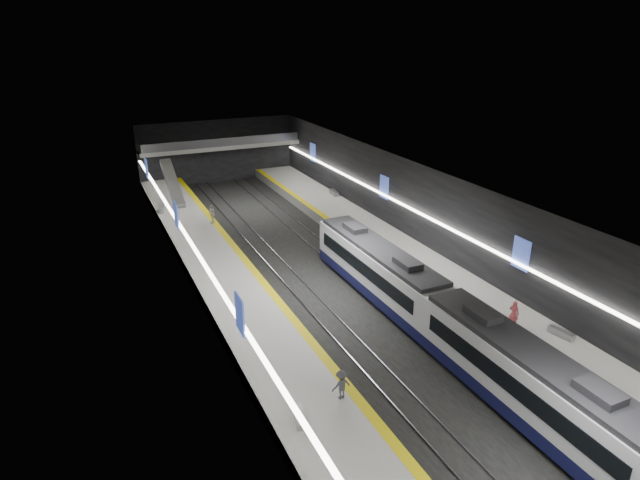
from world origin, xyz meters
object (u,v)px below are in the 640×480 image
passenger_left_a (212,214)px  bench_right_near (561,333)px  escalator (172,183)px  bench_left_far (161,209)px  bench_left_near (300,417)px  passenger_left_b (341,385)px  bench_right_far (334,193)px  passenger_right_a (514,314)px  train (439,314)px

passenger_left_a → bench_right_near: bearing=12.9°
escalator → bench_left_far: bearing=-119.0°
bench_left_near → passenger_left_b: size_ratio=0.98×
bench_left_near → passenger_left_b: passenger_left_b is taller
bench_left_near → bench_right_far: bearing=77.4°
bench_right_far → passenger_right_a: bearing=-87.2°
bench_left_far → bench_right_near: bearing=-50.4°
bench_left_near → bench_right_near: (17.75, 0.31, 0.01)m
passenger_left_a → passenger_left_b: bearing=-14.6°
passenger_left_b → train: bearing=-162.6°
bench_right_far → passenger_right_a: passenger_right_a is taller
bench_right_near → passenger_left_b: passenger_left_b is taller
bench_right_far → train: bearing=-96.4°
bench_left_far → bench_right_near: 39.87m
bench_left_far → bench_right_far: bench_left_far is taller
bench_left_near → bench_right_far: size_ratio=0.84×
bench_right_near → bench_left_far: bearing=108.5°
passenger_left_b → bench_right_far: bearing=-119.6°
passenger_left_a → passenger_left_b: size_ratio=1.11×
bench_right_near → passenger_left_b: (-15.15, 0.35, 0.61)m
passenger_right_a → bench_left_far: bearing=2.8°
escalator → bench_right_far: size_ratio=4.19×
train → bench_right_far: bearing=76.6°
bench_right_far → passenger_left_a: size_ratio=1.05×
escalator → bench_right_far: 18.07m
bench_left_far → bench_right_far: bearing=5.0°
bench_left_near → passenger_right_a: size_ratio=0.89×
bench_left_far → passenger_left_b: 35.09m
bench_left_near → bench_left_far: bearing=107.4°
train → passenger_right_a: (4.67, -1.56, -0.30)m
train → passenger_left_a: train is taller
train → passenger_left_a: bearing=107.3°
passenger_left_b → bench_right_near: bearing=174.6°
bench_left_near → bench_right_near: 17.75m
bench_left_near → passenger_right_a: bearing=24.9°
bench_right_near → passenger_right_a: size_ratio=0.93×
train → escalator: size_ratio=3.76×
escalator → bench_right_far: bearing=-19.1°
passenger_right_a → passenger_left_b: passenger_right_a is taller
bench_left_near → bench_right_near: bench_right_near is taller
passenger_right_a → passenger_left_a: 30.06m
escalator → passenger_left_a: size_ratio=4.40×
bench_left_far → bench_right_near: (18.60, -35.27, -0.03)m
bench_left_far → bench_right_far: size_ratio=1.01×
bench_right_near → passenger_right_a: bearing=122.4°
passenger_right_a → bench_right_near: bearing=-162.2°
train → bench_left_near: (-11.14, -4.03, -1.00)m
bench_right_far → passenger_right_a: size_ratio=1.07×
bench_left_far → bench_right_far: 19.14m
passenger_right_a → escalator: bearing=-2.2°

